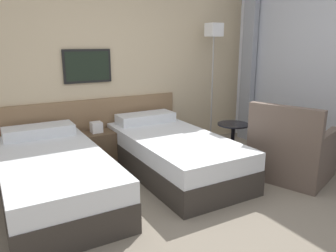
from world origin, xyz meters
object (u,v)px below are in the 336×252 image
object	(u,v)px
bed_near_door	(54,176)
armchair	(291,154)
nightstand	(97,147)
side_table	(233,136)
bed_near_window	(173,153)
floor_lamp	(213,48)

from	to	relation	value
bed_near_door	armchair	distance (m)	2.72
nightstand	side_table	bearing A→B (deg)	-30.44
bed_near_window	floor_lamp	xyz separation A→B (m)	(1.13, 0.73, 1.25)
nightstand	armchair	size ratio (longest dim) A/B	0.54
side_table	floor_lamp	bearing A→B (deg)	71.49
bed_near_door	nightstand	world-z (taller)	bed_near_door
bed_near_door	floor_lamp	world-z (taller)	floor_lamp
bed_near_window	armchair	bearing A→B (deg)	-35.85
bed_near_window	floor_lamp	bearing A→B (deg)	32.77
side_table	armchair	size ratio (longest dim) A/B	0.53
nightstand	floor_lamp	xyz separation A→B (m)	(1.85, -0.06, 1.28)
nightstand	side_table	size ratio (longest dim) A/B	1.03
bed_near_door	nightstand	xyz separation A→B (m)	(0.72, 0.78, -0.03)
bed_near_door	side_table	size ratio (longest dim) A/B	3.70
armchair	nightstand	bearing A→B (deg)	29.10
bed_near_window	nightstand	world-z (taller)	bed_near_window
nightstand	side_table	distance (m)	1.82
bed_near_window	nightstand	bearing A→B (deg)	132.45
side_table	armchair	world-z (taller)	armchair
armchair	side_table	bearing A→B (deg)	3.93
floor_lamp	armchair	size ratio (longest dim) A/B	1.78
nightstand	armchair	bearing A→B (deg)	-40.84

